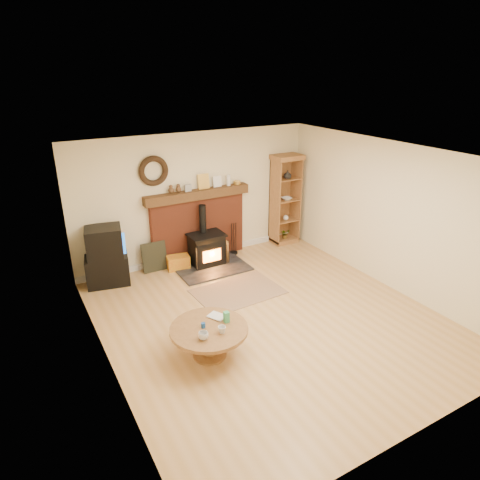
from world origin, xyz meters
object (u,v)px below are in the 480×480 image
coffee_table (209,333)px  tv_unit (106,257)px  curio_cabinet (285,200)px  wood_stove (208,251)px

coffee_table → tv_unit: bearing=103.6°
tv_unit → curio_cabinet: (3.99, 0.09, 0.47)m
wood_stove → coffee_table: wood_stove is taller
curio_cabinet → coffee_table: size_ratio=1.86×
tv_unit → wood_stove: bearing=-5.9°
wood_stove → coffee_table: 2.94m
wood_stove → tv_unit: 1.96m
curio_cabinet → tv_unit: bearing=-178.7°
curio_cabinet → coffee_table: 4.47m
tv_unit → curio_cabinet: 4.02m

